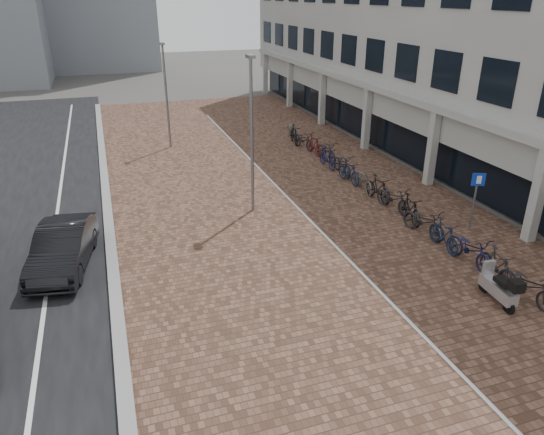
# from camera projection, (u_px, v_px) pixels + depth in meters

# --- Properties ---
(ground) EXTENTS (140.00, 140.00, 0.00)m
(ground) POSITION_uv_depth(u_px,v_px,m) (354.00, 369.00, 11.67)
(ground) COLOR #474442
(ground) RESTS_ON ground
(plaza_brick) EXTENTS (14.50, 42.00, 0.04)m
(plaza_brick) POSITION_uv_depth(u_px,v_px,m) (272.00, 186.00, 22.64)
(plaza_brick) COLOR brown
(plaza_brick) RESTS_ON ground
(street_asphalt) EXTENTS (8.00, 50.00, 0.03)m
(street_asphalt) POSITION_uv_depth(u_px,v_px,m) (2.00, 218.00, 19.44)
(street_asphalt) COLOR black
(street_asphalt) RESTS_ON ground
(curb) EXTENTS (0.35, 42.00, 0.14)m
(curb) POSITION_uv_depth(u_px,v_px,m) (107.00, 204.00, 20.55)
(curb) COLOR gray
(curb) RESTS_ON ground
(lane_line) EXTENTS (0.12, 44.00, 0.00)m
(lane_line) POSITION_uv_depth(u_px,v_px,m) (57.00, 211.00, 20.01)
(lane_line) COLOR white
(lane_line) RESTS_ON street_asphalt
(parking_line) EXTENTS (0.10, 30.00, 0.00)m
(parking_line) POSITION_uv_depth(u_px,v_px,m) (276.00, 185.00, 22.68)
(parking_line) COLOR white
(parking_line) RESTS_ON plaza_brick
(car_dark) EXTENTS (2.15, 4.34, 1.37)m
(car_dark) POSITION_uv_depth(u_px,v_px,m) (63.00, 247.00, 15.75)
(car_dark) COLOR black
(car_dark) RESTS_ON ground
(scooter_front) EXTENTS (0.63, 1.59, 1.07)m
(scooter_front) POSITION_uv_depth(u_px,v_px,m) (499.00, 286.00, 13.94)
(scooter_front) COLOR #B7B6BC
(scooter_front) RESTS_ON ground
(parking_sign) EXTENTS (0.45, 0.20, 2.24)m
(parking_sign) POSITION_uv_depth(u_px,v_px,m) (476.00, 193.00, 17.81)
(parking_sign) COLOR slate
(parking_sign) RESTS_ON ground
(lamp_near) EXTENTS (0.12, 0.12, 5.92)m
(lamp_near) POSITION_uv_depth(u_px,v_px,m) (252.00, 138.00, 18.94)
(lamp_near) COLOR slate
(lamp_near) RESTS_ON ground
(lamp_far) EXTENTS (0.12, 0.12, 5.55)m
(lamp_far) POSITION_uv_depth(u_px,v_px,m) (167.00, 98.00, 27.24)
(lamp_far) COLOR slate
(lamp_far) RESTS_ON ground
(bike_row) EXTENTS (1.28, 20.41, 1.05)m
(bike_row) POSITION_uv_depth(u_px,v_px,m) (365.00, 180.00, 21.94)
(bike_row) COLOR black
(bike_row) RESTS_ON ground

